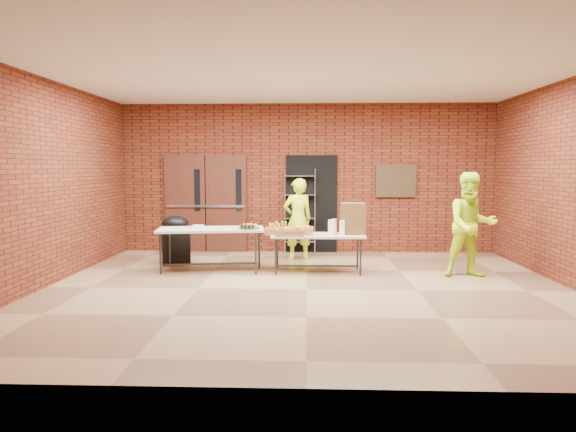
{
  "coord_description": "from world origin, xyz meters",
  "views": [
    {
      "loc": [
        0.0,
        -7.61,
        1.83
      ],
      "look_at": [
        -0.33,
        1.4,
        0.98
      ],
      "focal_mm": 32.0,
      "sensor_mm": 36.0,
      "label": 1
    }
  ],
  "objects_px": {
    "coffee_dispenser": "(353,218)",
    "volunteer_man": "(471,225)",
    "covered_grill": "(176,240)",
    "table_left": "(211,232)",
    "volunteer_woman": "(298,219)",
    "wire_rack": "(300,211)",
    "table_right": "(318,238)"
  },
  "relations": [
    {
      "from": "table_right",
      "to": "coffee_dispenser",
      "type": "distance_m",
      "value": 0.7
    },
    {
      "from": "volunteer_woman",
      "to": "coffee_dispenser",
      "type": "bearing_deg",
      "value": 110.78
    },
    {
      "from": "table_right",
      "to": "volunteer_man",
      "type": "xyz_separation_m",
      "value": [
        2.55,
        -0.29,
        0.27
      ]
    },
    {
      "from": "volunteer_woman",
      "to": "volunteer_man",
      "type": "xyz_separation_m",
      "value": [
        2.92,
        -1.52,
        0.07
      ]
    },
    {
      "from": "wire_rack",
      "to": "coffee_dispenser",
      "type": "relative_size",
      "value": 3.3
    },
    {
      "from": "covered_grill",
      "to": "volunteer_woman",
      "type": "bearing_deg",
      "value": -4.57
    },
    {
      "from": "table_right",
      "to": "volunteer_woman",
      "type": "xyz_separation_m",
      "value": [
        -0.37,
        1.23,
        0.2
      ]
    },
    {
      "from": "covered_grill",
      "to": "volunteer_woman",
      "type": "distance_m",
      "value": 2.4
    },
    {
      "from": "table_left",
      "to": "covered_grill",
      "type": "bearing_deg",
      "value": 135.14
    },
    {
      "from": "volunteer_woman",
      "to": "volunteer_man",
      "type": "height_order",
      "value": "volunteer_man"
    },
    {
      "from": "volunteer_woman",
      "to": "wire_rack",
      "type": "bearing_deg",
      "value": -112.04
    },
    {
      "from": "table_left",
      "to": "volunteer_man",
      "type": "xyz_separation_m",
      "value": [
        4.44,
        -0.33,
        0.18
      ]
    },
    {
      "from": "coffee_dispenser",
      "to": "wire_rack",
      "type": "bearing_deg",
      "value": 116.15
    },
    {
      "from": "wire_rack",
      "to": "volunteer_man",
      "type": "relative_size",
      "value": 1.03
    },
    {
      "from": "volunteer_man",
      "to": "covered_grill",
      "type": "bearing_deg",
      "value": 168.24
    },
    {
      "from": "coffee_dispenser",
      "to": "covered_grill",
      "type": "bearing_deg",
      "value": 170.24
    },
    {
      "from": "covered_grill",
      "to": "volunteer_man",
      "type": "bearing_deg",
      "value": -28.82
    },
    {
      "from": "coffee_dispenser",
      "to": "volunteer_woman",
      "type": "distance_m",
      "value": 1.52
    },
    {
      "from": "covered_grill",
      "to": "table_right",
      "type": "bearing_deg",
      "value": -32.33
    },
    {
      "from": "covered_grill",
      "to": "volunteer_woman",
      "type": "height_order",
      "value": "volunteer_woman"
    },
    {
      "from": "table_right",
      "to": "coffee_dispenser",
      "type": "bearing_deg",
      "value": 7.0
    },
    {
      "from": "wire_rack",
      "to": "volunteer_woman",
      "type": "height_order",
      "value": "wire_rack"
    },
    {
      "from": "coffee_dispenser",
      "to": "volunteer_man",
      "type": "bearing_deg",
      "value": -10.87
    },
    {
      "from": "wire_rack",
      "to": "coffee_dispenser",
      "type": "height_order",
      "value": "wire_rack"
    },
    {
      "from": "table_left",
      "to": "table_right",
      "type": "height_order",
      "value": "table_left"
    },
    {
      "from": "volunteer_man",
      "to": "volunteer_woman",
      "type": "bearing_deg",
      "value": 150.99
    },
    {
      "from": "table_left",
      "to": "wire_rack",
      "type": "bearing_deg",
      "value": 44.67
    },
    {
      "from": "table_right",
      "to": "volunteer_woman",
      "type": "height_order",
      "value": "volunteer_woman"
    },
    {
      "from": "coffee_dispenser",
      "to": "table_left",
      "type": "bearing_deg",
      "value": -179.09
    },
    {
      "from": "coffee_dispenser",
      "to": "covered_grill",
      "type": "height_order",
      "value": "coffee_dispenser"
    },
    {
      "from": "volunteer_woman",
      "to": "covered_grill",
      "type": "bearing_deg",
      "value": -5.84
    },
    {
      "from": "table_left",
      "to": "covered_grill",
      "type": "height_order",
      "value": "covered_grill"
    }
  ]
}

